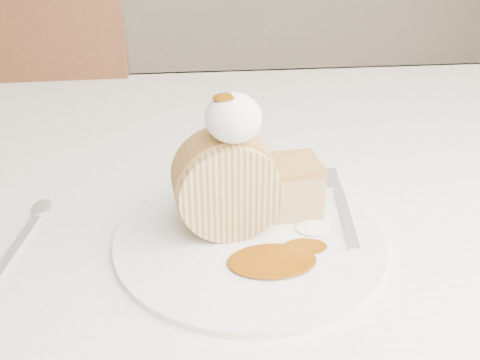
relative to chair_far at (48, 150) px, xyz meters
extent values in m
cube|color=white|center=(0.37, -0.54, 0.19)|extent=(1.40, 0.90, 0.04)
cube|color=white|center=(0.37, -0.10, 0.07)|extent=(1.40, 0.01, 0.28)
cylinder|color=brown|center=(0.99, -0.17, -0.18)|extent=(0.06, 0.06, 0.71)
cube|color=brown|center=(0.00, 0.09, -0.08)|extent=(0.45, 0.45, 0.04)
cube|color=brown|center=(0.00, -0.11, 0.17)|extent=(0.44, 0.05, 0.46)
cylinder|color=brown|center=(0.18, 0.28, -0.32)|extent=(0.04, 0.04, 0.43)
cylinder|color=brown|center=(-0.19, 0.28, -0.32)|extent=(0.04, 0.04, 0.43)
cylinder|color=brown|center=(0.19, -0.10, -0.32)|extent=(0.04, 0.04, 0.43)
cylinder|color=white|center=(0.41, -0.73, 0.22)|extent=(0.33, 0.33, 0.01)
cylinder|color=#CCB78E|center=(0.38, -0.71, 0.28)|extent=(0.12, 0.07, 0.11)
cube|color=tan|center=(0.46, -0.68, 0.25)|extent=(0.07, 0.07, 0.06)
ellipsoid|color=white|center=(0.39, -0.72, 0.36)|extent=(0.06, 0.06, 0.05)
ellipsoid|color=#743904|center=(0.38, -0.72, 0.39)|extent=(0.03, 0.02, 0.01)
cube|color=silver|center=(0.52, -0.71, 0.22)|extent=(0.05, 0.18, 0.00)
cube|color=silver|center=(0.15, -0.71, 0.22)|extent=(0.04, 0.15, 0.00)
camera|label=1|loc=(0.35, -1.22, 0.56)|focal=40.00mm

